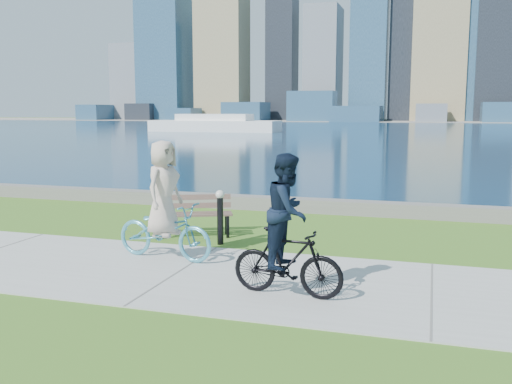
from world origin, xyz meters
TOP-DOWN VIEW (x-y plane):
  - ground at (0.00, 0.00)m, footprint 320.00×320.00m
  - concrete_path at (0.00, 0.00)m, footprint 80.00×3.50m
  - seawall at (0.00, 6.20)m, footprint 90.00×0.50m
  - bay_water at (0.00, 72.00)m, footprint 320.00×131.00m
  - far_shore at (0.00, 130.00)m, footprint 320.00×30.00m
  - city_skyline at (-1.47, 129.69)m, footprint 176.40×23.49m
  - ferry_near at (-25.53, 56.73)m, footprint 15.77×4.51m
  - park_bench at (-4.90, 2.65)m, footprint 1.75×1.21m
  - bollard_lamp at (-4.05, 2.09)m, footprint 0.18×0.18m
  - cyclist_woman at (-4.59, 0.71)m, footprint 0.96×2.02m
  - cyclist_man at (-1.99, -0.64)m, footprint 0.67×1.68m

SIDE VIEW (x-z plane):
  - ground at x=0.00m, z-range 0.00..0.00m
  - bay_water at x=0.00m, z-range 0.00..0.01m
  - concrete_path at x=0.00m, z-range 0.00..0.02m
  - far_shore at x=0.00m, z-range 0.00..0.12m
  - seawall at x=0.00m, z-range 0.00..0.35m
  - park_bench at x=-4.90m, z-range 0.10..0.96m
  - bollard_lamp at x=-4.05m, z-range 0.08..1.18m
  - cyclist_woman at x=-4.59m, z-range -0.25..1.87m
  - cyclist_man at x=-1.99m, z-range -0.14..1.91m
  - ferry_near at x=-25.53m, z-range -0.18..1.96m
  - city_skyline at x=-1.47m, z-range -16.83..59.17m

